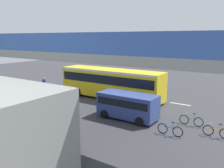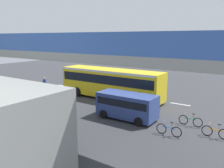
{
  "view_description": "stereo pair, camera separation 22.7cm",
  "coord_description": "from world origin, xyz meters",
  "px_view_note": "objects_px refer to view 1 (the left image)",
  "views": [
    {
      "loc": [
        -14.7,
        20.2,
        6.45
      ],
      "look_at": [
        -1.26,
        -0.05,
        1.6
      ],
      "focal_mm": 37.65,
      "sensor_mm": 36.0,
      "label": 1
    },
    {
      "loc": [
        -14.89,
        20.08,
        6.45
      ],
      "look_at": [
        -1.26,
        -0.05,
        1.6
      ],
      "focal_mm": 37.65,
      "sensor_mm": 36.0,
      "label": 2
    }
  ],
  "objects_px": {
    "city_bus": "(111,81)",
    "pedestrian": "(44,85)",
    "parked_van": "(128,104)",
    "bicycle_orange": "(217,132)",
    "bicycle_green": "(191,121)",
    "bicycle_blue": "(170,130)"
  },
  "relations": [
    {
      "from": "bicycle_green",
      "to": "pedestrian",
      "type": "relative_size",
      "value": 0.99
    },
    {
      "from": "city_bus",
      "to": "pedestrian",
      "type": "xyz_separation_m",
      "value": [
        8.25,
        1.92,
        -1.0
      ]
    },
    {
      "from": "bicycle_green",
      "to": "pedestrian",
      "type": "height_order",
      "value": "pedestrian"
    },
    {
      "from": "bicycle_green",
      "to": "city_bus",
      "type": "bearing_deg",
      "value": -18.85
    },
    {
      "from": "city_bus",
      "to": "pedestrian",
      "type": "distance_m",
      "value": 8.53
    },
    {
      "from": "parked_van",
      "to": "bicycle_blue",
      "type": "bearing_deg",
      "value": 162.09
    },
    {
      "from": "bicycle_green",
      "to": "pedestrian",
      "type": "xyz_separation_m",
      "value": [
        17.6,
        -1.27,
        0.51
      ]
    },
    {
      "from": "bicycle_orange",
      "to": "bicycle_green",
      "type": "relative_size",
      "value": 1.0
    },
    {
      "from": "bicycle_blue",
      "to": "bicycle_green",
      "type": "relative_size",
      "value": 1.0
    },
    {
      "from": "pedestrian",
      "to": "bicycle_green",
      "type": "bearing_deg",
      "value": 175.86
    },
    {
      "from": "city_bus",
      "to": "bicycle_green",
      "type": "bearing_deg",
      "value": 161.15
    },
    {
      "from": "city_bus",
      "to": "bicycle_blue",
      "type": "distance_m",
      "value": 10.53
    },
    {
      "from": "bicycle_blue",
      "to": "bicycle_green",
      "type": "distance_m",
      "value": 2.69
    },
    {
      "from": "city_bus",
      "to": "bicycle_blue",
      "type": "bearing_deg",
      "value": 146.25
    },
    {
      "from": "bicycle_orange",
      "to": "pedestrian",
      "type": "xyz_separation_m",
      "value": [
        19.57,
        -2.51,
        0.51
      ]
    },
    {
      "from": "parked_van",
      "to": "bicycle_orange",
      "type": "relative_size",
      "value": 2.71
    },
    {
      "from": "parked_van",
      "to": "bicycle_orange",
      "type": "height_order",
      "value": "parked_van"
    },
    {
      "from": "city_bus",
      "to": "bicycle_green",
      "type": "xyz_separation_m",
      "value": [
        -9.35,
        3.19,
        -1.51
      ]
    },
    {
      "from": "bicycle_orange",
      "to": "pedestrian",
      "type": "distance_m",
      "value": 19.74
    },
    {
      "from": "bicycle_orange",
      "to": "bicycle_green",
      "type": "xyz_separation_m",
      "value": [
        1.97,
        -1.24,
        0.0
      ]
    },
    {
      "from": "city_bus",
      "to": "pedestrian",
      "type": "bearing_deg",
      "value": 13.09
    },
    {
      "from": "bicycle_orange",
      "to": "city_bus",
      "type": "bearing_deg",
      "value": -21.36
    }
  ]
}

